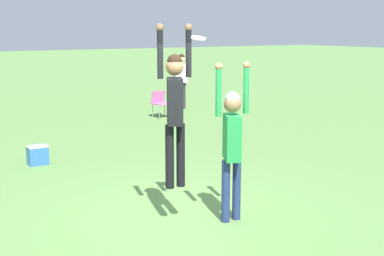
{
  "coord_description": "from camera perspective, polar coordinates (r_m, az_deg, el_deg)",
  "views": [
    {
      "loc": [
        -3.86,
        -6.29,
        2.69
      ],
      "look_at": [
        0.13,
        0.01,
        1.3
      ],
      "focal_mm": 50.0,
      "sensor_mm": 36.0,
      "label": 1
    }
  ],
  "objects": [
    {
      "name": "cooler_box",
      "position": [
        11.15,
        -16.14,
        -2.8
      ],
      "size": [
        0.38,
        0.29,
        0.39
      ],
      "color": "#336BB7",
      "rests_on": "ground_plane"
    },
    {
      "name": "camping_chair_3",
      "position": [
        16.44,
        -3.39,
        2.87
      ],
      "size": [
        0.58,
        0.61,
        0.8
      ],
      "rotation": [
        0.0,
        0.0,
        3.33
      ],
      "color": "gray",
      "rests_on": "ground_plane"
    },
    {
      "name": "frisbee",
      "position": [
        7.33,
        0.61,
        9.59
      ],
      "size": [
        0.23,
        0.23,
        0.07
      ],
      "color": "white"
    },
    {
      "name": "person_spectator_near",
      "position": [
        18.05,
        -1.11,
        5.6
      ],
      "size": [
        0.51,
        0.35,
        1.85
      ],
      "rotation": [
        0.0,
        0.0,
        -0.52
      ],
      "color": "#2D2D38",
      "rests_on": "ground_plane"
    },
    {
      "name": "person_defending",
      "position": [
        7.42,
        4.28,
        -1.03
      ],
      "size": [
        0.57,
        0.47,
        2.25
      ],
      "rotation": [
        0.0,
        0.0,
        -2.04
      ],
      "color": "navy",
      "rests_on": "ground_plane"
    },
    {
      "name": "person_jumping",
      "position": [
        7.24,
        -1.84,
        2.83
      ],
      "size": [
        0.54,
        0.44,
        2.24
      ],
      "rotation": [
        0.0,
        0.0,
        1.1
      ],
      "color": "black",
      "rests_on": "ground_plane"
    },
    {
      "name": "ground_plane",
      "position": [
        7.86,
        -0.77,
        -9.47
      ],
      "size": [
        120.0,
        120.0,
        0.0
      ],
      "primitive_type": "plane",
      "color": "#608C47"
    }
  ]
}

